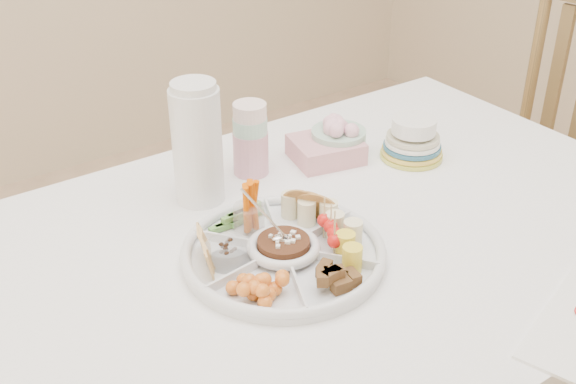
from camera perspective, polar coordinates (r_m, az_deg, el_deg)
dining_table at (r=1.69m, az=3.11°, el=-13.89°), size 1.52×1.02×0.76m
chair at (r=2.29m, az=19.35°, el=1.64°), size 0.49×0.49×1.05m
party_tray at (r=1.36m, az=-0.35°, el=-4.61°), size 0.43×0.43×0.04m
bean_dip at (r=1.36m, az=-0.35°, el=-4.35°), size 0.11×0.11×0.04m
tortillas at (r=1.45m, az=1.20°, el=-1.11°), size 0.12×0.12×0.07m
carrot_cucumber at (r=1.42m, az=-3.89°, el=-1.01°), size 0.14×0.14×0.11m
pita_raisins at (r=1.33m, az=-5.85°, el=-4.53°), size 0.13×0.13×0.06m
cherries at (r=1.25m, az=-2.17°, el=-7.34°), size 0.13×0.13×0.05m
granola_chunks at (r=1.28m, az=3.61°, el=-6.55°), size 0.10×0.10×0.04m
banana_tomato at (r=1.37m, az=4.98°, el=-2.65°), size 0.14×0.14×0.10m
cup_stack at (r=1.62m, az=-3.01°, el=5.04°), size 0.09×0.09×0.22m
thermos at (r=1.51m, az=-7.20°, el=3.96°), size 0.12×0.12×0.27m
flower_bowl at (r=1.72m, az=4.01°, el=4.39°), size 0.17×0.17×0.10m
napkin_stack at (r=1.71m, az=3.01°, el=3.37°), size 0.18×0.16×0.05m
plate_stack at (r=1.74m, az=9.82°, el=4.12°), size 0.17×0.17×0.10m
placemat at (r=1.33m, az=21.81°, el=-9.27°), size 0.32×0.19×0.01m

